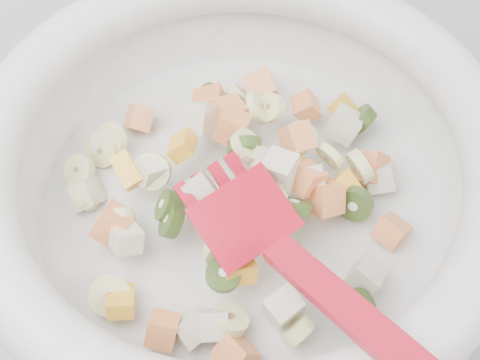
% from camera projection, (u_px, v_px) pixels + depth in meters
% --- Properties ---
extents(mixing_bowl, '(0.39, 0.38, 0.14)m').
position_uv_depth(mixing_bowl, '(240.00, 172.00, 0.46)').
color(mixing_bowl, white).
rests_on(mixing_bowl, counter).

